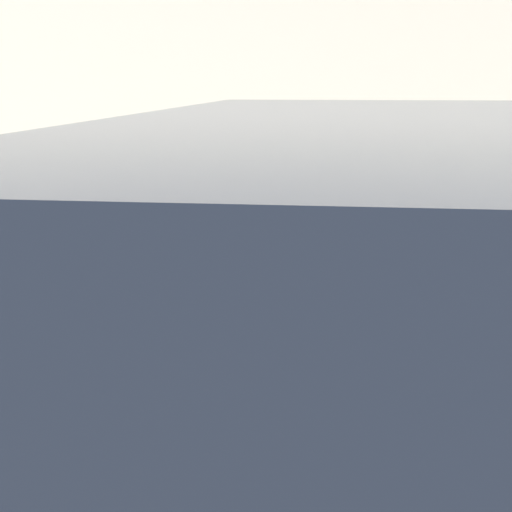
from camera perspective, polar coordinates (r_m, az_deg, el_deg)
sidewalk at (r=4.12m, az=5.75°, el=-12.66°), size 24.00×2.80×0.10m
parking_meter at (r=2.91m, az=-0.00°, el=0.38°), size 0.20×0.14×1.50m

